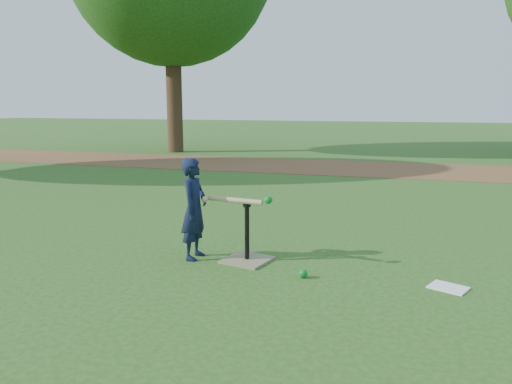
% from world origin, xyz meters
% --- Properties ---
extents(ground, '(80.00, 80.00, 0.00)m').
position_xyz_m(ground, '(0.00, 0.00, 0.00)').
color(ground, '#285116').
rests_on(ground, ground).
extents(dirt_strip, '(24.00, 3.00, 0.01)m').
position_xyz_m(dirt_strip, '(0.00, 7.50, 0.01)').
color(dirt_strip, brown).
rests_on(dirt_strip, ground).
extents(child, '(0.25, 0.38, 1.02)m').
position_xyz_m(child, '(-0.73, -0.21, 0.51)').
color(child, black).
rests_on(child, ground).
extents(wiffle_ball_ground, '(0.08, 0.08, 0.08)m').
position_xyz_m(wiffle_ball_ground, '(0.44, -0.46, 0.04)').
color(wiffle_ball_ground, '#0B7F23').
rests_on(wiffle_ball_ground, ground).
extents(clipboard, '(0.37, 0.33, 0.01)m').
position_xyz_m(clipboard, '(1.68, -0.35, 0.01)').
color(clipboard, white).
rests_on(clipboard, ground).
extents(batting_tee, '(0.52, 0.52, 0.61)m').
position_xyz_m(batting_tee, '(-0.19, -0.15, 0.11)').
color(batting_tee, '#877C55').
rests_on(batting_tee, ground).
extents(swing_action, '(0.74, 0.19, 0.11)m').
position_xyz_m(swing_action, '(-0.27, -0.19, 0.62)').
color(swing_action, tan).
rests_on(swing_action, ground).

